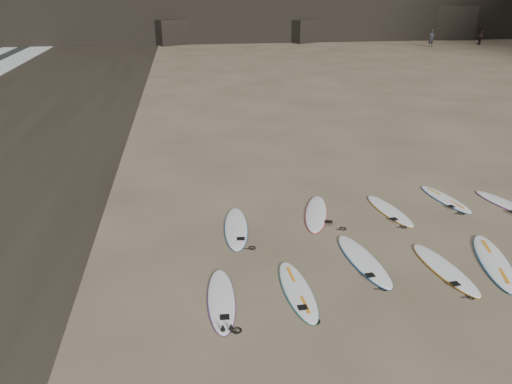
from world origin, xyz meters
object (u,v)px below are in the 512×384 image
surfboard_6 (316,213)px  surfboard_7 (390,210)px  surfboard_4 (494,262)px  surfboard_1 (298,290)px  surfboard_9 (506,204)px  surfboard_3 (445,269)px  person_a (432,38)px  surfboard_2 (363,260)px  surfboard_5 (236,228)px  surfboard_0 (221,299)px  surfboard_8 (445,199)px  person_b (479,35)px

surfboard_6 → surfboard_7: bearing=13.5°
surfboard_4 → surfboard_7: size_ratio=1.20×
surfboard_1 → surfboard_9: 8.19m
surfboard_1 → surfboard_3: bearing=2.8°
surfboard_4 → person_a: (17.13, 39.03, 0.80)m
surfboard_2 → person_a: (20.28, 38.51, 0.80)m
surfboard_5 → person_a: 43.15m
surfboard_1 → surfboard_7: (3.61, 3.68, -0.00)m
surfboard_2 → surfboard_3: 1.91m
surfboard_0 → surfboard_2: surfboard_2 is taller
surfboard_2 → surfboard_7: surfboard_2 is taller
surfboard_7 → surfboard_4: bearing=-76.6°
surfboard_0 → surfboard_8: size_ratio=1.06×
surfboard_4 → surfboard_7: bearing=129.4°
surfboard_8 → surfboard_2: bearing=-151.8°
surfboard_1 → surfboard_4: (5.04, 0.51, 0.01)m
surfboard_7 → surfboard_8: size_ratio=1.02×
surfboard_4 → person_a: person_a is taller
surfboard_2 → surfboard_9: bearing=17.7°
surfboard_6 → surfboard_7: (2.23, -0.11, -0.00)m
surfboard_6 → surfboard_8: size_ratio=1.12×
surfboard_4 → surfboard_5: surfboard_4 is taller
surfboard_3 → surfboard_5: 5.51m
surfboard_3 → surfboard_8: (1.99, 3.86, -0.00)m
surfboard_3 → surfboard_9: 4.89m
surfboard_4 → person_a: 42.63m
surfboard_3 → person_a: bearing=56.1°
person_b → surfboard_4: bearing=-13.8°
surfboard_0 → person_a: size_ratio=1.41×
surfboard_1 → surfboard_6: (1.38, 3.79, 0.00)m
surfboard_5 → surfboard_8: bearing=13.5°
surfboard_5 → surfboard_9: (8.41, 0.44, -0.01)m
surfboard_2 → person_b: bearing=49.0°
surfboard_4 → surfboard_8: 3.79m
surfboard_0 → surfboard_7: surfboard_0 is taller
surfboard_6 → surfboard_5: bearing=-149.6°
surfboard_0 → surfboard_4: size_ratio=0.87×
surfboard_9 → surfboard_2: bearing=-171.8°
surfboard_9 → person_a: size_ratio=1.34×
surfboard_7 → surfboard_8: (2.06, 0.57, -0.00)m
surfboard_0 → surfboard_2: bearing=19.3°
surfboard_0 → surfboard_4: 6.78m
surfboard_4 → person_b: size_ratio=1.46×
surfboard_5 → surfboard_1: bearing=-67.1°
surfboard_9 → surfboard_0: bearing=-174.8°
surfboard_5 → surfboard_6: bearing=18.5°
surfboard_4 → surfboard_6: (-3.66, 3.28, -0.00)m
surfboard_1 → surfboard_0: bearing=-179.8°
surfboard_2 → surfboard_8: bearing=32.6°
surfboard_7 → surfboard_9: 3.73m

